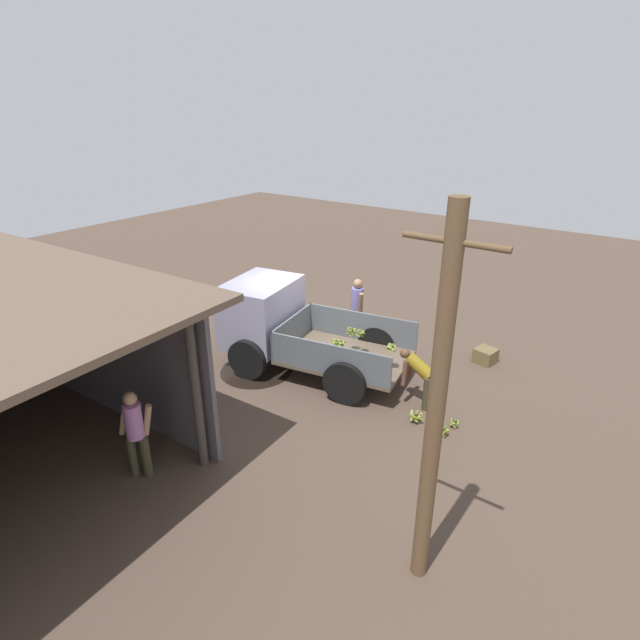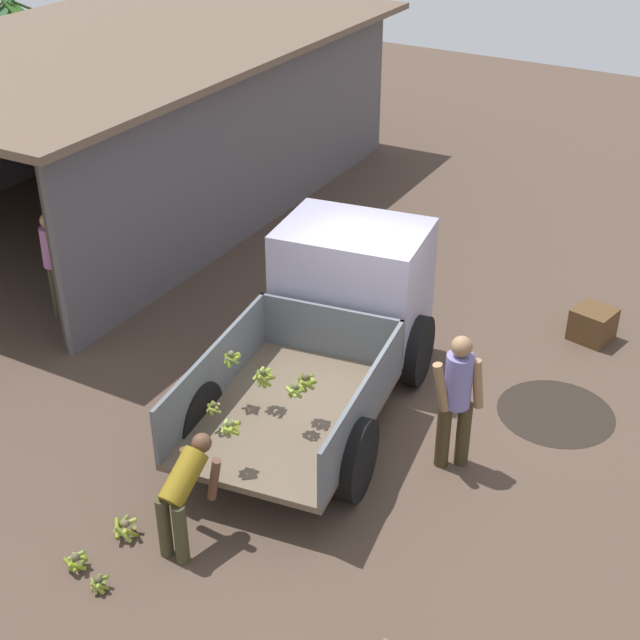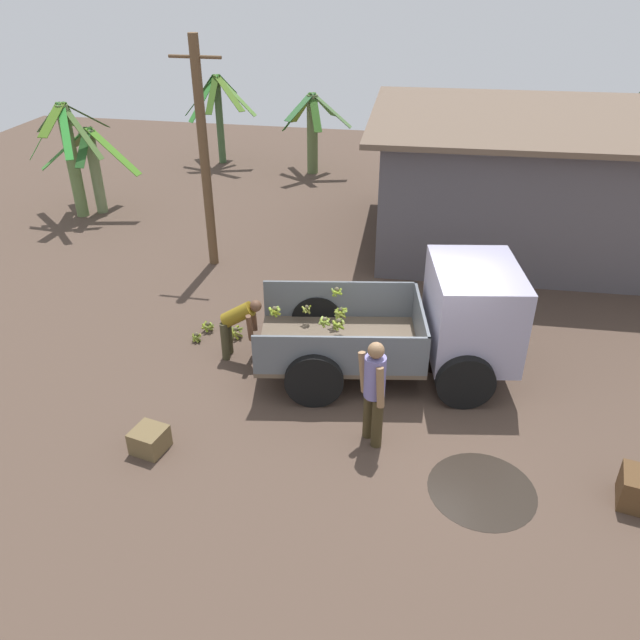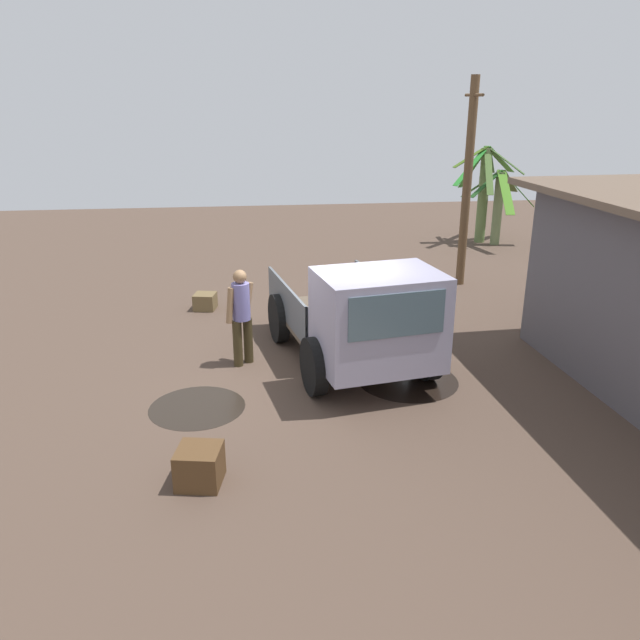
% 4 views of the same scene
% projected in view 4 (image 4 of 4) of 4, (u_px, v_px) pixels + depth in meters
% --- Properties ---
extents(ground, '(36.00, 36.00, 0.00)m').
position_uv_depth(ground, '(318.00, 370.00, 11.01)').
color(ground, '#4D3B30').
extents(mud_patch_0, '(1.71, 1.71, 0.01)m').
position_uv_depth(mud_patch_0, '(408.00, 380.00, 10.61)').
color(mud_patch_0, black).
rests_on(mud_patch_0, ground).
extents(mud_patch_1, '(1.49, 1.49, 0.01)m').
position_uv_depth(mud_patch_1, '(197.00, 407.00, 9.69)').
color(mud_patch_1, black).
rests_on(mud_patch_1, ground).
extents(cargo_truck, '(4.58, 2.77, 2.01)m').
position_uv_depth(cargo_truck, '(367.00, 321.00, 10.31)').
color(cargo_truck, brown).
rests_on(cargo_truck, ground).
extents(utility_pole, '(1.13, 0.21, 5.05)m').
position_uv_depth(utility_pole, '(467.00, 183.00, 15.27)').
color(utility_pole, brown).
rests_on(utility_pole, ground).
extents(banana_palm_0, '(2.34, 2.41, 3.10)m').
position_uv_depth(banana_palm_0, '(483.00, 192.00, 20.26)').
color(banana_palm_0, '#657E47').
rests_on(banana_palm_0, ground).
extents(banana_palm_4, '(2.69, 2.11, 2.39)m').
position_uv_depth(banana_palm_4, '(498.00, 205.00, 20.04)').
color(banana_palm_4, '#728355').
rests_on(banana_palm_4, ground).
extents(person_foreground_visitor, '(0.52, 0.55, 1.75)m').
position_uv_depth(person_foreground_visitor, '(241.00, 313.00, 10.97)').
color(person_foreground_visitor, '#3A2F1A').
rests_on(person_foreground_visitor, ground).
extents(person_worker_loading, '(0.76, 0.55, 1.20)m').
position_uv_depth(person_worker_loading, '(324.00, 281.00, 13.75)').
color(person_worker_loading, '#3C3822').
rests_on(person_worker_loading, ground).
extents(person_bystander_near_shed, '(0.59, 0.48, 1.63)m').
position_uv_depth(person_bystander_near_shed, '(599.00, 306.00, 11.55)').
color(person_bystander_near_shed, '#3B3724').
rests_on(person_bystander_near_shed, ground).
extents(banana_bunch_on_ground_0, '(0.20, 0.20, 0.19)m').
position_uv_depth(banana_bunch_on_ground_0, '(333.00, 295.00, 14.89)').
color(banana_bunch_on_ground_0, '#4B4431').
rests_on(banana_bunch_on_ground_0, ground).
extents(banana_bunch_on_ground_1, '(0.31, 0.30, 0.24)m').
position_uv_depth(banana_bunch_on_ground_1, '(350.00, 302.00, 14.26)').
color(banana_bunch_on_ground_1, brown).
rests_on(banana_bunch_on_ground_1, ground).
extents(banana_bunch_on_ground_2, '(0.26, 0.26, 0.21)m').
position_uv_depth(banana_bunch_on_ground_2, '(350.00, 294.00, 14.85)').
color(banana_bunch_on_ground_2, brown).
rests_on(banana_bunch_on_ground_2, ground).
extents(wooden_crate_0, '(0.55, 0.55, 0.36)m').
position_uv_depth(wooden_crate_0, '(205.00, 301.00, 14.13)').
color(wooden_crate_0, brown).
rests_on(wooden_crate_0, ground).
extents(wooden_crate_1, '(0.63, 0.63, 0.48)m').
position_uv_depth(wooden_crate_1, '(200.00, 466.00, 7.72)').
color(wooden_crate_1, '#50361E').
rests_on(wooden_crate_1, ground).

